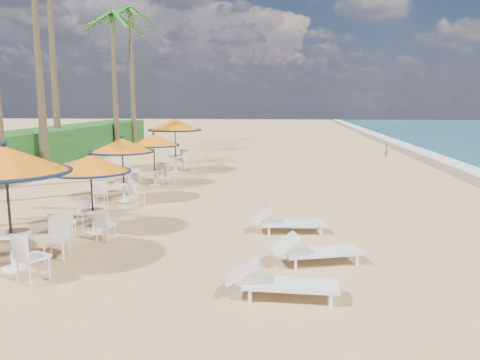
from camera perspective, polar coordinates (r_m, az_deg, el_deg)
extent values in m
plane|color=tan|center=(8.84, 4.49, -12.81)|extent=(160.00, 160.00, 0.00)
cylinder|color=black|center=(10.37, -26.34, -3.16)|extent=(0.05, 0.05, 2.51)
cone|color=orange|center=(10.22, -26.75, 2.23)|extent=(2.51, 2.51, 0.55)
torus|color=#101B31|center=(10.25, -26.65, 0.83)|extent=(2.51, 2.51, 0.08)
sphere|color=#101B31|center=(10.19, -26.88, 3.99)|extent=(0.13, 0.13, 0.13)
cylinder|color=white|center=(10.49, -26.14, -5.90)|extent=(0.76, 0.76, 0.04)
cylinder|color=white|center=(10.58, -25.99, -7.78)|extent=(0.09, 0.09, 0.76)
cylinder|color=black|center=(12.47, -17.61, -1.73)|extent=(0.04, 0.04, 2.03)
cone|color=orange|center=(12.35, -17.79, 1.89)|extent=(2.03, 2.03, 0.44)
torus|color=#101B31|center=(12.38, -17.75, 0.96)|extent=(2.03, 2.03, 0.06)
sphere|color=#101B31|center=(12.32, -17.85, 3.07)|extent=(0.11, 0.11, 0.11)
cylinder|color=white|center=(12.56, -17.51, -3.59)|extent=(0.62, 0.62, 0.04)
cylinder|color=white|center=(12.62, -17.45, -4.87)|extent=(0.07, 0.07, 0.62)
cylinder|color=black|center=(16.23, -14.05, 1.18)|extent=(0.05, 0.05, 2.15)
cone|color=orange|center=(16.13, -14.17, 4.14)|extent=(2.15, 2.15, 0.47)
torus|color=#101B31|center=(16.15, -14.14, 3.38)|extent=(2.15, 2.15, 0.07)
sphere|color=#101B31|center=(16.11, -14.21, 5.10)|extent=(0.11, 0.11, 0.11)
cylinder|color=white|center=(16.30, -13.99, -0.35)|extent=(0.65, 0.65, 0.04)
cylinder|color=white|center=(16.35, -13.95, -1.41)|extent=(0.07, 0.07, 0.65)
cylinder|color=black|center=(19.11, -10.40, 2.41)|extent=(0.04, 0.04, 2.06)
cone|color=orange|center=(19.03, -10.47, 4.82)|extent=(2.06, 2.06, 0.45)
torus|color=#101B31|center=(19.04, -10.45, 4.20)|extent=(2.06, 2.06, 0.06)
sphere|color=#101B31|center=(19.01, -10.50, 5.60)|extent=(0.11, 0.11, 0.11)
cylinder|color=white|center=(19.16, -10.36, 1.16)|extent=(0.63, 0.63, 0.04)
cylinder|color=white|center=(19.21, -10.33, 0.29)|extent=(0.07, 0.07, 0.63)
cylinder|color=black|center=(22.61, -7.89, 4.19)|extent=(0.06, 0.06, 2.55)
cone|color=orange|center=(22.54, -7.95, 6.72)|extent=(2.55, 2.55, 0.55)
torus|color=#101B31|center=(22.55, -7.93, 6.07)|extent=(2.55, 2.55, 0.08)
sphere|color=#101B31|center=(22.52, -7.97, 7.53)|extent=(0.13, 0.13, 0.13)
cylinder|color=white|center=(22.66, -7.86, 2.88)|extent=(0.78, 0.78, 0.04)
cylinder|color=white|center=(22.71, -7.84, 1.96)|extent=(0.09, 0.09, 0.78)
cube|color=white|center=(8.23, 6.18, -12.56)|extent=(1.65, 0.65, 0.07)
cube|color=white|center=(8.21, 0.39, -10.98)|extent=(0.57, 0.61, 0.41)
cube|color=white|center=(8.29, 6.16, -13.54)|extent=(0.06, 0.06, 0.23)
cube|color=white|center=(10.01, 10.07, -8.61)|extent=(1.71, 1.01, 0.07)
cube|color=white|center=(9.70, 5.60, -7.81)|extent=(0.68, 0.71, 0.40)
cube|color=white|center=(10.05, 10.04, -9.44)|extent=(0.06, 0.06, 0.23)
cube|color=white|center=(12.18, 6.59, -5.24)|extent=(1.65, 0.75, 0.07)
cube|color=white|center=(12.05, 2.82, -4.32)|extent=(0.59, 0.64, 0.40)
cube|color=white|center=(12.22, 6.57, -5.92)|extent=(0.06, 0.06, 0.23)
cone|color=brown|center=(24.21, -23.26, 11.77)|extent=(0.44, 0.44, 9.22)
cone|color=brown|center=(29.98, -21.85, 13.84)|extent=(0.44, 0.44, 11.88)
cone|color=brown|center=(34.07, -15.03, 11.12)|extent=(0.44, 0.44, 8.95)
sphere|color=#1C5418|center=(34.51, -15.37, 18.56)|extent=(0.56, 0.56, 0.56)
cone|color=brown|center=(38.08, -13.00, 11.89)|extent=(0.44, 0.44, 10.12)
sphere|color=#1C5418|center=(38.63, -13.30, 19.41)|extent=(0.56, 0.56, 0.56)
imported|color=#905F49|center=(29.60, 17.42, 3.51)|extent=(0.27, 0.37, 0.92)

